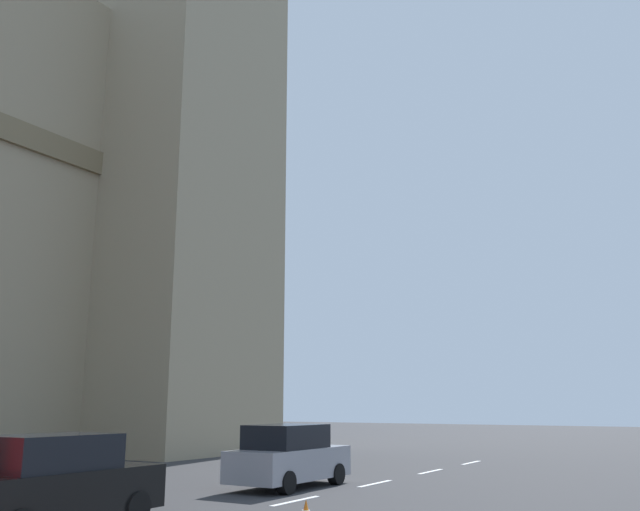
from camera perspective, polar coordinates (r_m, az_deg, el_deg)
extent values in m
cube|color=silver|center=(18.66, -2.06, -19.93)|extent=(2.20, 0.16, 0.01)
cube|color=silver|center=(22.63, 4.66, -18.58)|extent=(2.20, 0.16, 0.01)
cube|color=silver|center=(26.80, 9.28, -17.50)|extent=(2.20, 0.16, 0.01)
cube|color=silver|center=(31.09, 12.60, -16.64)|extent=(2.20, 0.16, 0.01)
cube|color=black|center=(15.46, -21.36, -18.09)|extent=(4.40, 1.80, 0.90)
cube|color=black|center=(15.27, -21.73, -15.13)|extent=(2.46, 1.66, 0.70)
cylinder|color=black|center=(15.83, -15.30, -19.72)|extent=(0.64, 0.30, 0.64)
cube|color=gray|center=(21.49, -2.55, -17.07)|extent=(4.40, 1.80, 0.90)
cube|color=black|center=(21.27, -2.83, -14.96)|extent=(2.46, 1.66, 0.70)
cylinder|color=black|center=(22.29, 1.37, -17.89)|extent=(0.64, 0.30, 0.64)
cylinder|color=black|center=(19.91, -2.87, -18.54)|extent=(0.64, 0.30, 0.64)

